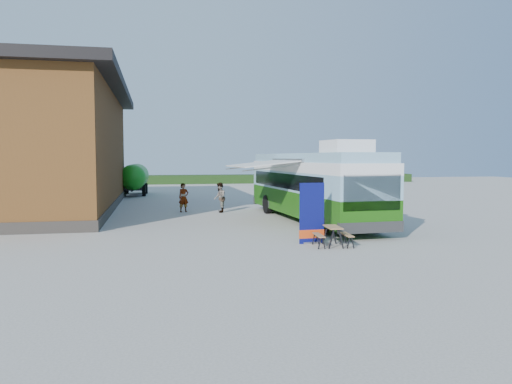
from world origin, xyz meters
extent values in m
plane|color=#BCB7AD|center=(0.00, 0.00, 0.00)|extent=(100.00, 100.00, 0.00)
cube|color=brown|center=(-10.50, 10.00, 3.50)|extent=(8.00, 20.00, 7.00)
cube|color=black|center=(-10.50, 10.00, 7.25)|extent=(9.60, 21.20, 0.50)
cube|color=#332D28|center=(-10.50, 10.00, 0.25)|extent=(8.10, 20.10, 0.50)
cube|color=#264419|center=(8.00, 38.00, 0.50)|extent=(40.00, 3.00, 1.00)
cube|color=#1D6811|center=(3.42, 1.79, 0.93)|extent=(3.30, 12.56, 1.14)
cube|color=#83B2CC|center=(3.42, 1.79, 1.97)|extent=(3.30, 12.56, 0.93)
cube|color=black|center=(2.11, 2.23, 1.97)|extent=(0.63, 10.35, 0.73)
cube|color=black|center=(4.67, 2.38, 1.97)|extent=(0.63, 10.35, 0.73)
cube|color=white|center=(3.42, 1.79, 2.67)|extent=(3.30, 12.56, 0.47)
cube|color=#83B2CC|center=(3.42, 1.79, 3.11)|extent=(3.13, 12.35, 0.41)
cube|color=white|center=(3.65, -2.14, 3.58)|extent=(1.76, 1.96, 0.52)
cube|color=black|center=(3.77, -4.39, 1.81)|extent=(2.33, 0.19, 1.35)
cube|color=#2D2D2D|center=(3.77, -4.34, 0.52)|extent=(2.65, 0.35, 0.41)
cube|color=#2D2D2D|center=(3.07, 7.92, 0.52)|extent=(2.65, 0.35, 0.41)
cylinder|color=black|center=(2.48, -2.42, 0.52)|extent=(0.37, 1.05, 1.04)
cylinder|color=black|center=(4.83, -2.28, 0.52)|extent=(0.37, 1.05, 1.04)
cylinder|color=black|center=(2.04, 5.34, 0.52)|extent=(0.37, 1.05, 1.04)
cylinder|color=black|center=(4.39, 5.48, 0.52)|extent=(0.37, 1.05, 1.04)
cube|color=white|center=(0.86, 1.59, 2.76)|extent=(2.85, 4.33, 0.32)
cube|color=#A5A8AD|center=(2.16, 1.66, 2.95)|extent=(0.41, 4.49, 0.15)
cylinder|color=#A5A8AD|center=(0.96, -0.20, 2.66)|extent=(2.71, 0.21, 0.33)
cylinder|color=#A5A8AD|center=(0.75, 3.38, 2.66)|extent=(2.71, 0.21, 0.33)
cube|color=#0B0F58|center=(1.43, -4.43, 1.10)|extent=(0.94, 0.08, 2.21)
cube|color=#D74414|center=(1.43, -4.43, 0.35)|extent=(0.96, 0.09, 0.31)
cube|color=#A5A8AD|center=(1.43, -4.43, 0.03)|extent=(0.67, 0.22, 0.07)
cylinder|color=#A5A8AD|center=(1.43, -4.41, 1.10)|extent=(0.03, 0.03, 2.21)
cube|color=#AB7A51|center=(1.98, -5.13, 0.69)|extent=(0.56, 1.14, 0.04)
cube|color=#AB7A51|center=(1.47, -5.09, 0.41)|extent=(0.33, 1.12, 0.03)
cube|color=#AB7A51|center=(2.48, -5.18, 0.41)|extent=(0.33, 1.12, 0.03)
cube|color=black|center=(1.77, -5.58, 0.34)|extent=(0.05, 0.05, 0.68)
cube|color=black|center=(2.10, -5.61, 0.34)|extent=(0.05, 0.05, 0.68)
cube|color=black|center=(1.86, -4.66, 0.34)|extent=(0.05, 0.05, 0.68)
cube|color=black|center=(2.19, -4.69, 0.34)|extent=(0.05, 0.05, 0.68)
imported|color=#999999|center=(-2.51, 7.01, 0.83)|extent=(0.70, 0.57, 1.65)
imported|color=#999999|center=(-0.51, 6.39, 0.85)|extent=(0.73, 0.89, 1.70)
cylinder|color=#178318|center=(-5.70, 20.93, 1.54)|extent=(2.23, 4.63, 2.05)
sphere|color=#178318|center=(-5.79, 18.65, 1.54)|extent=(2.05, 2.05, 2.05)
sphere|color=#178318|center=(-5.61, 23.21, 1.54)|extent=(2.05, 2.05, 2.05)
cube|color=black|center=(-5.70, 20.93, 0.63)|extent=(1.55, 4.83, 0.23)
cube|color=black|center=(-5.82, 17.97, 0.57)|extent=(0.19, 1.37, 0.11)
cylinder|color=black|center=(-6.55, 19.60, 0.46)|extent=(0.32, 0.92, 0.91)
cylinder|color=black|center=(-4.96, 19.53, 0.46)|extent=(0.32, 0.92, 0.91)
cylinder|color=black|center=(-6.44, 22.33, 0.46)|extent=(0.32, 0.92, 0.91)
cylinder|color=black|center=(-4.85, 22.27, 0.46)|extent=(0.32, 0.92, 0.91)
camera|label=1|loc=(-4.14, -21.57, 3.13)|focal=35.00mm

